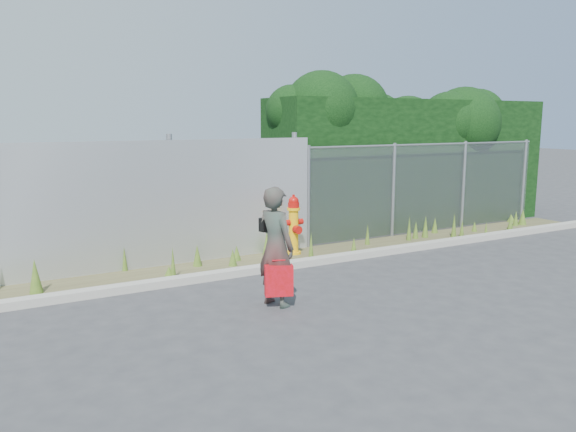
# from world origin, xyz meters

# --- Properties ---
(ground) EXTENTS (80.00, 80.00, 0.00)m
(ground) POSITION_xyz_m (0.00, 0.00, 0.00)
(ground) COLOR #363638
(ground) RESTS_ON ground
(curb) EXTENTS (16.00, 0.22, 0.12)m
(curb) POSITION_xyz_m (0.00, 1.80, 0.06)
(curb) COLOR #9D9A8E
(curb) RESTS_ON ground
(weed_strip) EXTENTS (16.00, 1.32, 0.53)m
(weed_strip) POSITION_xyz_m (0.58, 2.46, 0.11)
(weed_strip) COLOR #4D472C
(weed_strip) RESTS_ON ground
(corrugated_fence) EXTENTS (8.50, 0.21, 2.30)m
(corrugated_fence) POSITION_xyz_m (-3.25, 3.01, 1.10)
(corrugated_fence) COLOR #AEB1B5
(corrugated_fence) RESTS_ON ground
(chainlink_fence) EXTENTS (6.50, 0.07, 2.05)m
(chainlink_fence) POSITION_xyz_m (4.25, 3.00, 1.03)
(chainlink_fence) COLOR gray
(chainlink_fence) RESTS_ON ground
(hedge) EXTENTS (7.43, 2.04, 3.58)m
(hedge) POSITION_xyz_m (4.47, 4.00, 1.97)
(hedge) COLOR black
(hedge) RESTS_ON ground
(fire_hydrant) EXTENTS (0.39, 0.35, 1.16)m
(fire_hydrant) POSITION_xyz_m (0.50, 2.62, 0.56)
(fire_hydrant) COLOR #FFB70D
(fire_hydrant) RESTS_ON ground
(woman) EXTENTS (0.58, 0.71, 1.66)m
(woman) POSITION_xyz_m (-1.17, 0.19, 0.83)
(woman) COLOR #0D5848
(woman) RESTS_ON ground
(red_tote_bag) EXTENTS (0.38, 0.14, 0.50)m
(red_tote_bag) POSITION_xyz_m (-1.21, 0.02, 0.40)
(red_tote_bag) COLOR #AE0C09
(black_shoulder_bag) EXTENTS (0.25, 0.11, 0.19)m
(black_shoulder_bag) POSITION_xyz_m (-1.18, 0.40, 1.11)
(black_shoulder_bag) COLOR black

